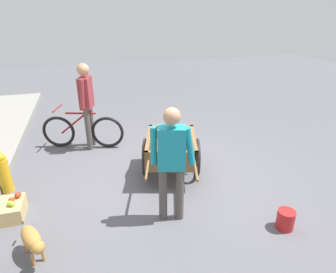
{
  "coord_description": "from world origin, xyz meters",
  "views": [
    {
      "loc": [
        -3.95,
        1.12,
        2.59
      ],
      "look_at": [
        0.06,
        -0.05,
        0.75
      ],
      "focal_mm": 30.67,
      "sensor_mm": 36.0,
      "label": 1
    }
  ],
  "objects_px": {
    "dog": "(32,240)",
    "mixed_fruit_crate": "(12,209)",
    "plastic_bucket": "(285,220)",
    "vendor_person": "(172,157)",
    "bicycle": "(83,131)",
    "cyclist_person": "(86,99)",
    "fire_hydrant": "(3,172)",
    "fruit_cart": "(171,151)"
  },
  "relations": [
    {
      "from": "cyclist_person",
      "to": "dog",
      "type": "height_order",
      "value": "cyclist_person"
    },
    {
      "from": "vendor_person",
      "to": "plastic_bucket",
      "type": "relative_size",
      "value": 6.01
    },
    {
      "from": "fruit_cart",
      "to": "vendor_person",
      "type": "relative_size",
      "value": 1.15
    },
    {
      "from": "fruit_cart",
      "to": "plastic_bucket",
      "type": "xyz_separation_m",
      "value": [
        -1.71,
        -1.02,
        -0.31
      ]
    },
    {
      "from": "fruit_cart",
      "to": "dog",
      "type": "bearing_deg",
      "value": 123.75
    },
    {
      "from": "bicycle",
      "to": "mixed_fruit_crate",
      "type": "bearing_deg",
      "value": 153.49
    },
    {
      "from": "plastic_bucket",
      "to": "mixed_fruit_crate",
      "type": "relative_size",
      "value": 0.59
    },
    {
      "from": "vendor_person",
      "to": "dog",
      "type": "relative_size",
      "value": 2.51
    },
    {
      "from": "vendor_person",
      "to": "fire_hydrant",
      "type": "xyz_separation_m",
      "value": [
        1.32,
        2.27,
        -0.6
      ]
    },
    {
      "from": "vendor_person",
      "to": "dog",
      "type": "xyz_separation_m",
      "value": [
        -0.24,
        1.68,
        -0.66
      ]
    },
    {
      "from": "mixed_fruit_crate",
      "to": "cyclist_person",
      "type": "bearing_deg",
      "value": -30.33
    },
    {
      "from": "vendor_person",
      "to": "cyclist_person",
      "type": "height_order",
      "value": "cyclist_person"
    },
    {
      "from": "bicycle",
      "to": "cyclist_person",
      "type": "relative_size",
      "value": 0.94
    },
    {
      "from": "vendor_person",
      "to": "fruit_cart",
      "type": "bearing_deg",
      "value": -16.44
    },
    {
      "from": "mixed_fruit_crate",
      "to": "vendor_person",
      "type": "bearing_deg",
      "value": -106.91
    },
    {
      "from": "bicycle",
      "to": "dog",
      "type": "relative_size",
      "value": 2.55
    },
    {
      "from": "plastic_bucket",
      "to": "mixed_fruit_crate",
      "type": "height_order",
      "value": "mixed_fruit_crate"
    },
    {
      "from": "fire_hydrant",
      "to": "mixed_fruit_crate",
      "type": "distance_m",
      "value": 0.75
    },
    {
      "from": "fruit_cart",
      "to": "plastic_bucket",
      "type": "distance_m",
      "value": 2.02
    },
    {
      "from": "cyclist_person",
      "to": "fire_hydrant",
      "type": "xyz_separation_m",
      "value": [
        -1.26,
        1.34,
        -0.7
      ]
    },
    {
      "from": "fruit_cart",
      "to": "plastic_bucket",
      "type": "height_order",
      "value": "fruit_cart"
    },
    {
      "from": "vendor_person",
      "to": "mixed_fruit_crate",
      "type": "relative_size",
      "value": 3.57
    },
    {
      "from": "dog",
      "to": "mixed_fruit_crate",
      "type": "xyz_separation_m",
      "value": [
        0.87,
        0.39,
        -0.15
      ]
    },
    {
      "from": "fire_hydrant",
      "to": "plastic_bucket",
      "type": "xyz_separation_m",
      "value": [
        -1.93,
        -3.62,
        -0.2
      ]
    },
    {
      "from": "fruit_cart",
      "to": "dog",
      "type": "distance_m",
      "value": 2.42
    },
    {
      "from": "fruit_cart",
      "to": "plastic_bucket",
      "type": "bearing_deg",
      "value": -149.08
    },
    {
      "from": "cyclist_person",
      "to": "fire_hydrant",
      "type": "relative_size",
      "value": 2.54
    },
    {
      "from": "fruit_cart",
      "to": "fire_hydrant",
      "type": "bearing_deg",
      "value": 85.24
    },
    {
      "from": "fruit_cart",
      "to": "bicycle",
      "type": "bearing_deg",
      "value": 42.67
    },
    {
      "from": "vendor_person",
      "to": "bicycle",
      "type": "height_order",
      "value": "vendor_person"
    },
    {
      "from": "cyclist_person",
      "to": "bicycle",
      "type": "bearing_deg",
      "value": 72.15
    },
    {
      "from": "vendor_person",
      "to": "plastic_bucket",
      "type": "height_order",
      "value": "vendor_person"
    },
    {
      "from": "bicycle",
      "to": "mixed_fruit_crate",
      "type": "relative_size",
      "value": 3.63
    },
    {
      "from": "cyclist_person",
      "to": "plastic_bucket",
      "type": "relative_size",
      "value": 6.53
    },
    {
      "from": "dog",
      "to": "vendor_person",
      "type": "bearing_deg",
      "value": -81.91
    },
    {
      "from": "plastic_bucket",
      "to": "mixed_fruit_crate",
      "type": "xyz_separation_m",
      "value": [
        1.24,
        3.42,
        -0.01
      ]
    },
    {
      "from": "cyclist_person",
      "to": "plastic_bucket",
      "type": "distance_m",
      "value": 4.02
    },
    {
      "from": "vendor_person",
      "to": "plastic_bucket",
      "type": "bearing_deg",
      "value": -114.19
    },
    {
      "from": "fire_hydrant",
      "to": "plastic_bucket",
      "type": "distance_m",
      "value": 4.11
    },
    {
      "from": "fruit_cart",
      "to": "vendor_person",
      "type": "distance_m",
      "value": 1.25
    },
    {
      "from": "cyclist_person",
      "to": "dog",
      "type": "distance_m",
      "value": 3.01
    },
    {
      "from": "vendor_person",
      "to": "mixed_fruit_crate",
      "type": "xyz_separation_m",
      "value": [
        0.63,
        2.07,
        -0.82
      ]
    }
  ]
}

